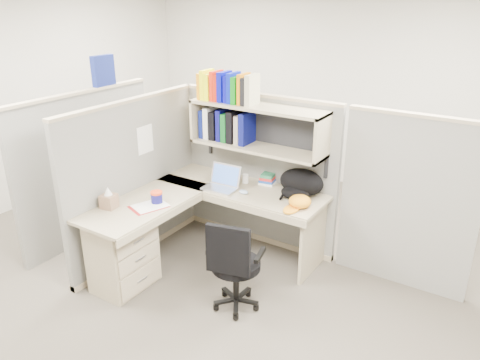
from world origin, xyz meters
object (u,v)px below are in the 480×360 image
Objects in this scene: desk at (155,237)px; task_chair at (235,279)px; backpack at (299,184)px; snack_canister at (157,197)px; laptop at (220,178)px.

desk is 1.98× the size of task_chair.
task_chair is at bearing -93.05° from backpack.
desk is 1.45m from backpack.
snack_canister is at bearing -138.86° from backpack.
task_chair is at bearing -0.87° from desk.
backpack is at bearing 16.95° from laptop.
laptop is 0.66m from snack_canister.
laptop is 0.38× the size of task_chair.
laptop is 0.78m from backpack.
backpack is at bearing 38.72° from snack_canister.
backpack reaches higher than laptop.
backpack is 3.89× the size of snack_canister.
snack_canister is (-0.32, -0.58, -0.06)m from laptop.
backpack reaches higher than task_chair.
desk is at bearing 179.13° from task_chair.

